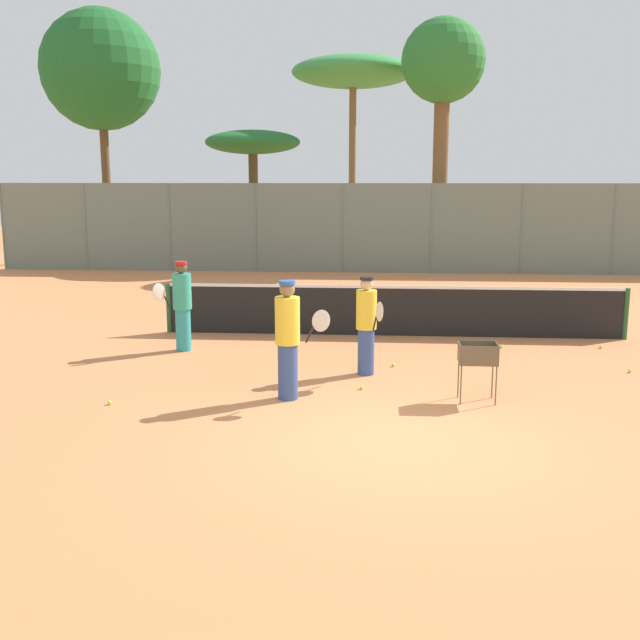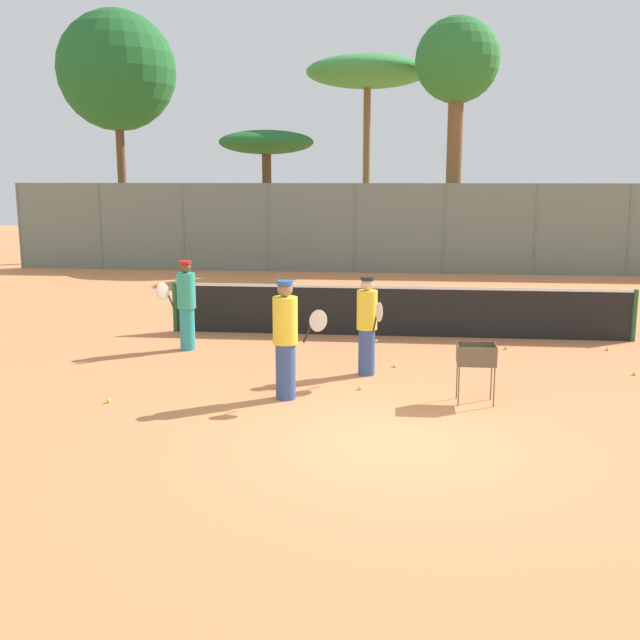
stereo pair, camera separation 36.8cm
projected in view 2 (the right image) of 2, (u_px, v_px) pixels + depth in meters
The scene contains 19 objects.
ground_plane at pixel (394, 442), 9.49m from camera, with size 80.00×80.00×0.00m, color #D37F4C.
tennis_net at pixel (397, 310), 15.69m from camera, with size 9.70×0.10×1.07m.
back_fence at pixel (399, 229), 25.83m from camera, with size 27.68×0.08×3.09m.
tree_0 at pixel (117, 71), 29.18m from camera, with size 4.60×4.60×9.67m.
tree_1 at pixel (266, 145), 27.60m from camera, with size 3.50×3.50×4.99m.
tree_2 at pixel (367, 74), 29.01m from camera, with size 4.78×4.78×7.90m.
tree_3 at pixel (457, 68), 26.18m from camera, with size 2.95×2.95×8.79m.
player_white_outfit at pixel (367, 325), 12.56m from camera, with size 0.49×0.84×1.67m.
player_red_cap at pixel (186, 304), 14.40m from camera, with size 0.63×0.78×1.73m.
player_yellow_shirt at pixel (286, 338), 11.19m from camera, with size 0.89×0.46×1.81m.
ball_cart at pixel (476, 360), 11.03m from camera, with size 0.56×0.41×0.89m.
tennis_ball_0 at pixel (360, 388), 11.82m from camera, with size 0.07×0.07×0.07m, color #D1E54C.
tennis_ball_1 at pixel (376, 341), 15.17m from camera, with size 0.07×0.07×0.07m, color #D1E54C.
tennis_ball_2 at pixel (608, 349), 14.49m from camera, with size 0.07×0.07×0.07m, color #D1E54C.
tennis_ball_3 at pixel (109, 401), 11.14m from camera, with size 0.07×0.07×0.07m, color #D1E54C.
tennis_ball_4 at pixel (506, 348), 14.59m from camera, with size 0.07×0.07×0.07m, color #D1E54C.
tennis_ball_5 at pixel (395, 366), 13.20m from camera, with size 0.07×0.07×0.07m, color #D1E54C.
tennis_ball_6 at pixel (369, 366), 13.18m from camera, with size 0.07×0.07×0.07m, color #D1E54C.
tennis_ball_7 at pixel (634, 373), 12.68m from camera, with size 0.07×0.07×0.07m, color #D1E54C.
Camera 2 is at (0.01, -9.08, 3.32)m, focal length 42.00 mm.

